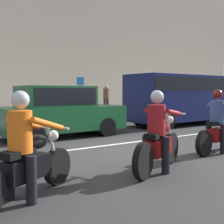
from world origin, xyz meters
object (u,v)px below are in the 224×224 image
object	(u,v)px
motorcycle_with_rider_crimson	(158,138)
parked_sedan_forest_green	(59,111)
street_sign_post	(80,92)
motorcycle_with_rider_orange_stripe	(26,155)
pedestrian_bystander	(106,97)
parked_van_navy	(177,96)
motorcycle_with_rider_denim_blue	(218,126)

from	to	relation	value
motorcycle_with_rider_crimson	parked_sedan_forest_green	bearing A→B (deg)	85.60
motorcycle_with_rider_crimson	street_sign_post	xyz separation A→B (m)	(4.28, 10.49, 0.86)
motorcycle_with_rider_orange_stripe	parked_sedan_forest_green	xyz separation A→B (m)	(3.03, 5.14, 0.24)
motorcycle_with_rider_crimson	parked_sedan_forest_green	size ratio (longest dim) A/B	0.46
motorcycle_with_rider_orange_stripe	street_sign_post	distance (m)	12.62
parked_sedan_forest_green	pedestrian_bystander	xyz separation A→B (m)	(5.58, 5.30, 0.31)
motorcycle_with_rider_crimson	parked_van_navy	distance (m)	8.28
motorcycle_with_rider_denim_blue	parked_sedan_forest_green	bearing A→B (deg)	114.76
motorcycle_with_rider_crimson	motorcycle_with_rider_denim_blue	xyz separation A→B (m)	(2.55, 0.45, 0.01)
motorcycle_with_rider_orange_stripe	pedestrian_bystander	bearing A→B (deg)	50.48
motorcycle_with_rider_denim_blue	motorcycle_with_rider_crimson	bearing A→B (deg)	-170.10
street_sign_post	motorcycle_with_rider_orange_stripe	bearing A→B (deg)	-123.34
motorcycle_with_rider_denim_blue	pedestrian_bystander	xyz separation A→B (m)	(3.43, 9.97, 0.53)
motorcycle_with_rider_crimson	motorcycle_with_rider_denim_blue	world-z (taller)	motorcycle_with_rider_denim_blue
parked_sedan_forest_green	street_sign_post	bearing A→B (deg)	54.10
motorcycle_with_rider_denim_blue	motorcycle_with_rider_orange_stripe	distance (m)	5.21
motorcycle_with_rider_denim_blue	parked_van_navy	distance (m)	6.17
motorcycle_with_rider_crimson	pedestrian_bystander	size ratio (longest dim) A/B	1.10
motorcycle_with_rider_orange_stripe	pedestrian_bystander	distance (m)	13.54
motorcycle_with_rider_orange_stripe	street_sign_post	world-z (taller)	street_sign_post
motorcycle_with_rider_orange_stripe	parked_sedan_forest_green	size ratio (longest dim) A/B	0.45
pedestrian_bystander	parked_van_navy	bearing A→B (deg)	-85.88
motorcycle_with_rider_orange_stripe	parked_van_navy	size ratio (longest dim) A/B	0.39
parked_sedan_forest_green	pedestrian_bystander	size ratio (longest dim) A/B	2.37
motorcycle_with_rider_denim_blue	motorcycle_with_rider_orange_stripe	xyz separation A→B (m)	(-5.19, -0.47, -0.02)
parked_van_navy	street_sign_post	xyz separation A→B (m)	(-2.06, 5.23, 0.18)
motorcycle_with_rider_orange_stripe	pedestrian_bystander	world-z (taller)	pedestrian_bystander
motorcycle_with_rider_crimson	motorcycle_with_rider_orange_stripe	distance (m)	2.64
motorcycle_with_rider_crimson	pedestrian_bystander	world-z (taller)	pedestrian_bystander
parked_van_navy	pedestrian_bystander	world-z (taller)	parked_van_navy
street_sign_post	pedestrian_bystander	bearing A→B (deg)	-2.59
pedestrian_bystander	motorcycle_with_rider_crimson	bearing A→B (deg)	-119.84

